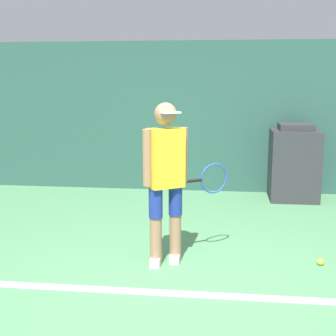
{
  "coord_description": "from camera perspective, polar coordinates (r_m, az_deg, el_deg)",
  "views": [
    {
      "loc": [
        0.38,
        -3.94,
        1.85
      ],
      "look_at": [
        -0.18,
        0.76,
        0.95
      ],
      "focal_mm": 50.0,
      "sensor_mm": 36.0,
      "label": 1
    }
  ],
  "objects": [
    {
      "name": "tennis_player",
      "position": [
        4.64,
        -0.14,
        -0.98
      ],
      "size": [
        0.82,
        0.59,
        1.63
      ],
      "rotation": [
        0.0,
        0.0,
        0.58
      ],
      "color": "#A37556",
      "rests_on": "ground_plane"
    },
    {
      "name": "back_wall",
      "position": [
        7.78,
        3.98,
        6.19
      ],
      "size": [
        24.0,
        0.1,
        2.46
      ],
      "color": "#2D564C",
      "rests_on": "ground_plane"
    },
    {
      "name": "tennis_ball",
      "position": [
        5.06,
        18.09,
        -10.84
      ],
      "size": [
        0.07,
        0.07,
        0.07
      ],
      "color": "#D1E533",
      "rests_on": "ground_plane"
    },
    {
      "name": "ground_plane",
      "position": [
        4.37,
        1.17,
        -14.26
      ],
      "size": [
        24.0,
        24.0,
        0.0
      ],
      "primitive_type": "plane",
      "color": "#518C5B"
    },
    {
      "name": "covered_chair",
      "position": [
        7.5,
        15.11,
        0.55
      ],
      "size": [
        0.73,
        0.68,
        1.18
      ],
      "color": "#333338",
      "rests_on": "ground_plane"
    },
    {
      "name": "court_baseline",
      "position": [
        4.23,
        0.96,
        -15.05
      ],
      "size": [
        21.6,
        0.1,
        0.01
      ],
      "color": "white",
      "rests_on": "ground_plane"
    }
  ]
}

